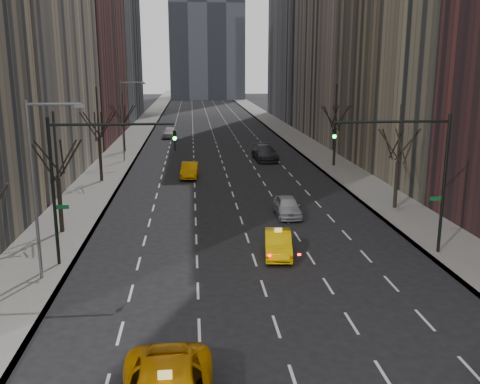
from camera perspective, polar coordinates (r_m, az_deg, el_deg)
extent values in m
plane|color=black|center=(19.89, 5.79, -19.37)|extent=(400.00, 400.00, 0.00)
cube|color=slate|center=(87.52, -10.98, 6.05)|extent=(4.50, 320.00, 0.15)
cube|color=slate|center=(88.46, 5.11, 6.31)|extent=(4.50, 320.00, 0.15)
cylinder|color=black|center=(36.55, -18.62, -1.33)|extent=(0.28, 0.28, 3.57)
cylinder|color=black|center=(35.81, -19.08, 4.74)|extent=(0.16, 0.16, 4.25)
cylinder|color=black|center=(36.72, -18.44, 3.57)|extent=(0.42, 1.80, 2.52)
cylinder|color=black|center=(36.04, -17.62, 3.45)|extent=(1.74, 0.72, 2.52)
cylinder|color=black|center=(35.26, -18.14, 3.21)|extent=(1.46, 1.25, 2.52)
cylinder|color=black|center=(35.17, -19.53, 3.08)|extent=(0.42, 1.80, 2.52)
cylinder|color=black|center=(35.87, -20.34, 3.20)|extent=(1.74, 0.72, 2.52)
cylinder|color=black|center=(36.64, -19.78, 3.44)|extent=(1.46, 1.25, 2.52)
cylinder|color=black|center=(51.86, -14.66, 3.33)|extent=(0.28, 0.28, 3.99)
cylinder|color=black|center=(51.32, -14.94, 8.14)|extent=(0.16, 0.16, 4.75)
cylinder|color=black|center=(52.24, -14.55, 6.98)|extent=(0.42, 1.80, 2.52)
cylinder|color=black|center=(51.59, -13.92, 6.94)|extent=(1.74, 0.72, 2.52)
cylinder|color=black|center=(50.78, -14.23, 6.83)|extent=(1.46, 1.25, 2.52)
cylinder|color=black|center=(50.62, -15.19, 6.76)|extent=(0.42, 1.80, 2.52)
cylinder|color=black|center=(51.28, -15.82, 6.80)|extent=(1.74, 0.72, 2.52)
cylinder|color=black|center=(52.08, -15.49, 6.91)|extent=(1.46, 1.25, 2.52)
cylinder|color=black|center=(69.53, -12.28, 5.63)|extent=(0.28, 0.28, 3.36)
cylinder|color=black|center=(69.16, -12.43, 8.65)|extent=(0.16, 0.16, 4.00)
cylinder|color=black|center=(70.04, -12.19, 8.09)|extent=(0.42, 1.80, 2.52)
cylinder|color=black|center=(69.41, -11.70, 8.07)|extent=(1.74, 0.72, 2.52)
cylinder|color=black|center=(68.59, -11.90, 8.00)|extent=(1.46, 1.25, 2.52)
cylinder|color=black|center=(68.40, -12.61, 7.95)|extent=(0.42, 1.80, 2.52)
cylinder|color=black|center=(69.03, -13.10, 7.97)|extent=(1.74, 0.72, 2.52)
cylinder|color=black|center=(69.85, -12.88, 8.04)|extent=(1.46, 1.25, 2.52)
cylinder|color=black|center=(42.30, 16.31, 0.76)|extent=(0.28, 0.28, 3.57)
cylinder|color=black|center=(41.67, 16.65, 6.02)|extent=(0.16, 0.16, 4.25)
cylinder|color=black|center=(42.61, 16.35, 4.97)|extent=(0.42, 1.80, 2.52)
cylinder|color=black|center=(42.35, 17.45, 4.85)|extent=(1.74, 0.72, 2.52)
cylinder|color=black|center=(41.52, 17.70, 4.67)|extent=(1.46, 1.25, 2.52)
cylinder|color=black|center=(40.95, 16.81, 4.62)|extent=(0.42, 1.80, 2.52)
cylinder|color=black|center=(41.22, 15.67, 4.75)|extent=(1.74, 0.72, 2.52)
cylinder|color=black|center=(42.05, 15.46, 4.92)|extent=(1.46, 1.25, 2.52)
cylinder|color=black|center=(59.10, 10.04, 4.74)|extent=(0.28, 0.28, 3.99)
cylinder|color=black|center=(58.63, 10.21, 8.96)|extent=(0.16, 0.16, 4.75)
cylinder|color=black|center=(59.57, 10.09, 7.93)|extent=(0.42, 1.80, 2.52)
cylinder|color=black|center=(59.22, 10.85, 7.86)|extent=(1.74, 0.72, 2.52)
cylinder|color=black|center=(58.37, 10.94, 7.78)|extent=(1.46, 1.25, 2.52)
cylinder|color=black|center=(57.87, 10.24, 7.77)|extent=(0.42, 1.80, 2.52)
cylinder|color=black|center=(58.23, 9.46, 7.83)|extent=(1.74, 0.72, 2.52)
cylinder|color=black|center=(59.08, 9.40, 7.91)|extent=(1.46, 1.25, 2.52)
cylinder|color=black|center=(30.10, -19.28, -0.07)|extent=(0.18, 0.18, 8.00)
cylinder|color=black|center=(28.88, -13.52, 7.03)|extent=(6.50, 0.14, 0.14)
imported|color=black|center=(28.69, -6.96, 5.45)|extent=(0.18, 0.22, 1.10)
sphere|color=#0CFF33|center=(28.50, -6.98, 5.70)|extent=(0.20, 0.20, 0.20)
cube|color=#0C5926|center=(30.18, -18.43, -1.53)|extent=(0.70, 0.04, 0.22)
cylinder|color=black|center=(32.43, 20.92, 0.72)|extent=(0.18, 0.18, 8.00)
cylinder|color=black|center=(30.59, 15.95, 7.22)|extent=(6.50, 0.14, 0.14)
imported|color=black|center=(29.69, 9.94, 5.61)|extent=(0.18, 0.22, 1.10)
sphere|color=#0CFF33|center=(29.50, 10.04, 5.85)|extent=(0.20, 0.20, 0.20)
cube|color=#0C5926|center=(32.43, 20.16, -0.67)|extent=(0.70, 0.04, 0.22)
cylinder|color=slate|center=(28.21, -21.10, -0.03)|extent=(0.16, 0.16, 9.00)
cylinder|color=slate|center=(27.27, -19.20, 8.85)|extent=(2.60, 0.14, 0.14)
cube|color=slate|center=(27.01, -16.69, 8.78)|extent=(0.50, 0.22, 0.15)
cylinder|color=slate|center=(62.21, -12.44, 7.37)|extent=(0.16, 0.16, 9.00)
cylinder|color=slate|center=(61.79, -11.42, 11.39)|extent=(2.60, 0.14, 0.14)
cube|color=slate|center=(61.68, -10.29, 11.34)|extent=(0.50, 0.22, 0.15)
imported|color=#F7BF05|center=(31.15, 4.08, -5.49)|extent=(1.98, 4.42, 1.41)
imported|color=#AAAEB3|center=(39.22, 5.06, -1.52)|extent=(1.79, 4.30, 1.46)
imported|color=orange|center=(52.81, -5.37, 2.34)|extent=(1.88, 4.64, 1.50)
imported|color=#2F2F34|center=(62.53, 2.67, 4.20)|extent=(2.78, 6.13, 1.74)
imported|color=silver|center=(83.16, -7.50, 6.32)|extent=(2.17, 4.87, 1.63)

